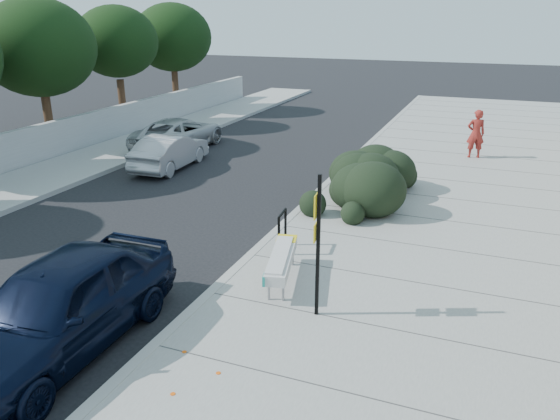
% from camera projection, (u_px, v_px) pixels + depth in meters
% --- Properties ---
extents(ground, '(120.00, 120.00, 0.00)m').
position_uv_depth(ground, '(210.00, 299.00, 11.20)').
color(ground, black).
rests_on(ground, ground).
extents(sidewalk_near, '(11.20, 50.00, 0.15)m').
position_uv_depth(sidewalk_near, '(505.00, 245.00, 13.60)').
color(sidewalk_near, gray).
rests_on(sidewalk_near, ground).
extents(sidewalk_far, '(3.00, 50.00, 0.15)m').
position_uv_depth(sidewalk_far, '(36.00, 180.00, 18.82)').
color(sidewalk_far, gray).
rests_on(sidewalk_far, ground).
extents(curb_near, '(0.22, 50.00, 0.17)m').
position_uv_depth(curb_near, '(294.00, 216.00, 15.54)').
color(curb_near, '#9E9E99').
rests_on(curb_near, ground).
extents(curb_far, '(0.22, 50.00, 0.17)m').
position_uv_depth(curb_far, '(71.00, 185.00, 18.30)').
color(curb_far, '#9E9E99').
rests_on(curb_far, ground).
extents(tree_far_d, '(4.60, 4.60, 6.16)m').
position_uv_depth(tree_far_d, '(38.00, 48.00, 21.95)').
color(tree_far_d, '#332114').
rests_on(tree_far_d, ground).
extents(tree_far_e, '(4.00, 4.00, 5.90)m').
position_uv_depth(tree_far_e, '(116.00, 42.00, 26.32)').
color(tree_far_e, '#332114').
rests_on(tree_far_e, ground).
extents(tree_far_f, '(4.40, 4.40, 6.07)m').
position_uv_depth(tree_far_f, '(172.00, 38.00, 30.69)').
color(tree_far_f, '#332114').
rests_on(tree_far_f, ground).
extents(bench, '(0.92, 2.20, 0.65)m').
position_uv_depth(bench, '(281.00, 259.00, 11.44)').
color(bench, gray).
rests_on(bench, sidewalk_near).
extents(bike_rack, '(0.13, 0.66, 0.97)m').
position_uv_depth(bike_rack, '(282.00, 227.00, 12.95)').
color(bike_rack, black).
rests_on(bike_rack, sidewalk_near).
extents(sign_post, '(0.11, 0.32, 2.76)m').
position_uv_depth(sign_post, '(317.00, 238.00, 9.83)').
color(sign_post, black).
rests_on(sign_post, sidewalk_near).
extents(hedge, '(3.76, 4.92, 1.65)m').
position_uv_depth(hedge, '(364.00, 173.00, 16.46)').
color(hedge, black).
rests_on(hedge, sidewalk_near).
extents(sedan_navy, '(2.07, 4.97, 1.68)m').
position_uv_depth(sedan_navy, '(59.00, 306.00, 9.27)').
color(sedan_navy, black).
rests_on(sedan_navy, ground).
extents(wagon_silver, '(1.55, 3.94, 1.28)m').
position_uv_depth(wagon_silver, '(170.00, 151.00, 20.37)').
color(wagon_silver, '#A5A5AA').
rests_on(wagon_silver, ground).
extents(suv_silver, '(2.33, 4.86, 1.34)m').
position_uv_depth(suv_silver, '(179.00, 133.00, 23.27)').
color(suv_silver, '#ABAEB1').
rests_on(suv_silver, ground).
extents(pedestrian, '(0.78, 0.62, 1.88)m').
position_uv_depth(pedestrian, '(476.00, 134.00, 21.18)').
color(pedestrian, maroon).
rests_on(pedestrian, sidewalk_near).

